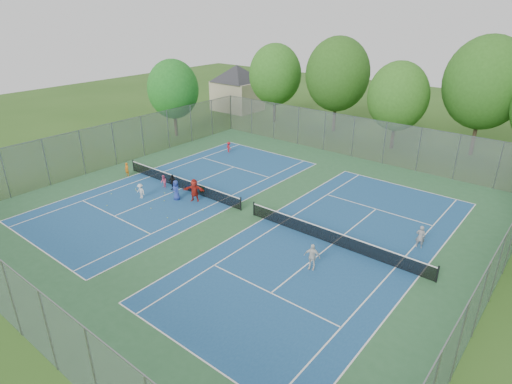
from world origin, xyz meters
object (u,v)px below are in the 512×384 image
net_left (181,183)px  ball_crate (188,188)px  ball_hopper (202,189)px  instructor (420,237)px  net_right (333,238)px

net_left → ball_crate: bearing=25.6°
net_left → ball_crate: 0.65m
ball_hopper → instructor: 16.73m
net_right → ball_crate: size_ratio=37.56×
ball_crate → ball_hopper: size_ratio=0.60×
net_left → instructor: (18.35, 3.01, 0.31)m
net_left → ball_crate: (0.51, 0.25, -0.31)m
net_right → instructor: (4.35, 3.01, 0.31)m
net_left → ball_hopper: 1.90m
net_left → ball_hopper: net_left is taller
net_left → instructor: size_ratio=8.43×
ball_hopper → instructor: (16.53, 2.51, 0.48)m
net_right → ball_crate: (-13.49, 0.25, -0.31)m
net_right → ball_hopper: (-12.18, 0.50, -0.17)m
ball_hopper → instructor: bearing=8.6°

